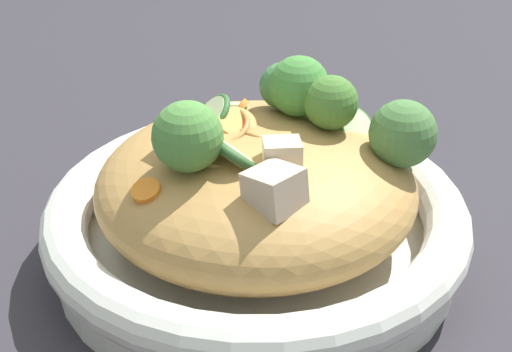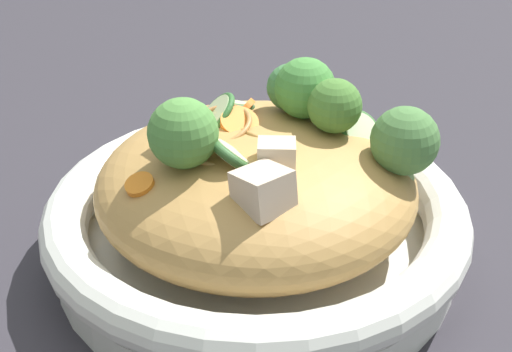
# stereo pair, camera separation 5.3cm
# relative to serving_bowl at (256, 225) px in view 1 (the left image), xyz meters

# --- Properties ---
(ground_plane) EXTENTS (3.00, 3.00, 0.00)m
(ground_plane) POSITION_rel_serving_bowl_xyz_m (0.00, 0.00, -0.03)
(ground_plane) COLOR #2E2B31
(serving_bowl) EXTENTS (0.33, 0.33, 0.06)m
(serving_bowl) POSITION_rel_serving_bowl_xyz_m (0.00, 0.00, 0.00)
(serving_bowl) COLOR white
(serving_bowl) RESTS_ON ground_plane
(noodle_heap) EXTENTS (0.25, 0.25, 0.10)m
(noodle_heap) POSITION_rel_serving_bowl_xyz_m (-0.00, -0.00, 0.04)
(noodle_heap) COLOR #B28446
(noodle_heap) RESTS_ON serving_bowl
(broccoli_florets) EXTENTS (0.14, 0.22, 0.08)m
(broccoli_florets) POSITION_rel_serving_bowl_xyz_m (-0.00, 0.04, 0.09)
(broccoli_florets) COLOR #96AC6E
(broccoli_florets) RESTS_ON serving_bowl
(carrot_coins) EXTENTS (0.11, 0.19, 0.03)m
(carrot_coins) POSITION_rel_serving_bowl_xyz_m (-0.01, -0.00, 0.08)
(carrot_coins) COLOR orange
(carrot_coins) RESTS_ON serving_bowl
(zucchini_slices) EXTENTS (0.14, 0.15, 0.04)m
(zucchini_slices) POSITION_rel_serving_bowl_xyz_m (-0.02, 0.00, 0.08)
(zucchini_slices) COLOR beige
(zucchini_slices) RESTS_ON serving_bowl
(chicken_chunks) EXTENTS (0.13, 0.09, 0.04)m
(chicken_chunks) POSITION_rel_serving_bowl_xyz_m (0.04, -0.02, 0.08)
(chicken_chunks) COLOR beige
(chicken_chunks) RESTS_ON serving_bowl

